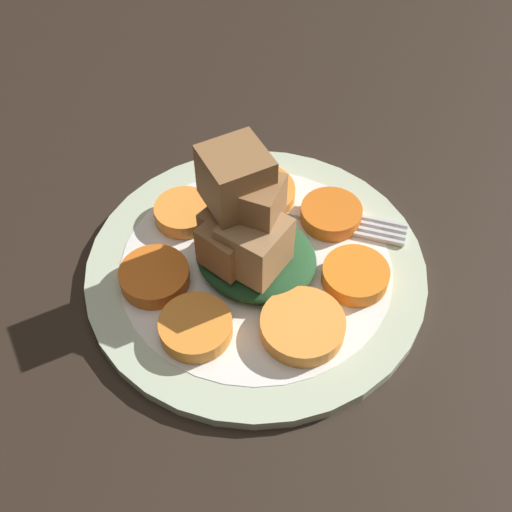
{
  "coord_description": "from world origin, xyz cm",
  "views": [
    {
      "loc": [
        -18.19,
        26.6,
        43.67
      ],
      "look_at": [
        0.0,
        0.0,
        4.1
      ],
      "focal_mm": 45.0,
      "sensor_mm": 36.0,
      "label": 1
    }
  ],
  "objects": [
    {
      "name": "carrot_slice_0",
      "position": [
        5.54,
        5.98,
        3.79
      ],
      "size": [
        5.5,
        5.5,
        1.37
      ],
      "primitive_type": "cylinder",
      "color": "orange",
      "rests_on": "plate"
    },
    {
      "name": "fork",
      "position": [
        -0.72,
        -6.84,
        3.3
      ],
      "size": [
        17.42,
        7.11,
        0.4
      ],
      "rotation": [
        0.0,
        0.0,
        0.31
      ],
      "color": "silver",
      "rests_on": "plate"
    },
    {
      "name": "carrot_slice_1",
      "position": [
        -0.39,
        7.88,
        3.79
      ],
      "size": [
        5.47,
        5.47,
        1.37
      ],
      "primitive_type": "cylinder",
      "color": "orange",
      "rests_on": "plate"
    },
    {
      "name": "carrot_slice_2",
      "position": [
        -6.45,
        3.34,
        3.79
      ],
      "size": [
        6.33,
        6.33,
        1.37
      ],
      "primitive_type": "cylinder",
      "color": "#F9953A",
      "rests_on": "plate"
    },
    {
      "name": "table_slab",
      "position": [
        0.0,
        0.0,
        1.0
      ],
      "size": [
        120.0,
        120.0,
        2.0
      ],
      "primitive_type": "cube",
      "color": "black",
      "rests_on": "ground"
    },
    {
      "name": "plate",
      "position": [
        0.0,
        0.0,
        2.52
      ],
      "size": [
        27.52,
        27.52,
        1.05
      ],
      "color": "beige",
      "rests_on": "table_slab"
    },
    {
      "name": "carrot_slice_3",
      "position": [
        -7.39,
        -3.0,
        3.79
      ],
      "size": [
        5.27,
        5.27,
        1.37
      ],
      "primitive_type": "cylinder",
      "color": "orange",
      "rests_on": "plate"
    },
    {
      "name": "carrot_slice_4",
      "position": [
        -2.51,
        -7.62,
        3.79
      ],
      "size": [
        5.2,
        5.2,
        1.37
      ],
      "primitive_type": "cylinder",
      "color": "orange",
      "rests_on": "plate"
    },
    {
      "name": "carrot_slice_5",
      "position": [
        3.95,
        -6.1,
        3.79
      ],
      "size": [
        6.47,
        6.47,
        1.37
      ],
      "primitive_type": "cylinder",
      "color": "orange",
      "rests_on": "plate"
    },
    {
      "name": "center_pile",
      "position": [
        0.55,
        0.31,
        7.12
      ],
      "size": [
        9.91,
        8.92,
        10.84
      ],
      "color": "#1E4723",
      "rests_on": "plate"
    },
    {
      "name": "carrot_slice_6",
      "position": [
        7.91,
        -0.71,
        3.79
      ],
      "size": [
        5.0,
        5.0,
        1.37
      ],
      "primitive_type": "cylinder",
      "color": "orange",
      "rests_on": "plate"
    }
  ]
}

